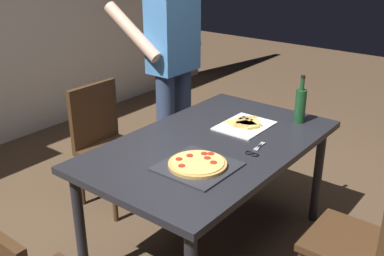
# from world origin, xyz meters

# --- Properties ---
(ground_plane) EXTENTS (12.00, 12.00, 0.00)m
(ground_plane) POSITION_xyz_m (0.00, 0.00, 0.00)
(ground_plane) COLOR brown
(dining_table) EXTENTS (1.57, 0.96, 0.75)m
(dining_table) POSITION_xyz_m (0.00, 0.00, 0.68)
(dining_table) COLOR #232328
(dining_table) RESTS_ON ground_plane
(chair_near_camera) EXTENTS (0.42, 0.42, 0.90)m
(chair_near_camera) POSITION_xyz_m (-0.00, -0.96, 0.51)
(chair_near_camera) COLOR #472D19
(chair_near_camera) RESTS_ON ground_plane
(chair_far_side) EXTENTS (0.42, 0.42, 0.90)m
(chair_far_side) POSITION_xyz_m (0.00, 0.96, 0.51)
(chair_far_side) COLOR #472D19
(chair_far_side) RESTS_ON ground_plane
(person_serving_pizza) EXTENTS (0.55, 0.54, 1.75)m
(person_serving_pizza) POSITION_xyz_m (0.51, 0.74, 1.00)
(person_serving_pizza) COLOR #38476B
(person_serving_pizza) RESTS_ON ground_plane
(pepperoni_pizza_on_tray) EXTENTS (0.37, 0.37, 0.04)m
(pepperoni_pizza_on_tray) POSITION_xyz_m (-0.31, -0.13, 0.77)
(pepperoni_pizza_on_tray) COLOR #2D2D33
(pepperoni_pizza_on_tray) RESTS_ON dining_table
(pizza_slices_on_towel) EXTENTS (0.36, 0.28, 0.03)m
(pizza_slices_on_towel) POSITION_xyz_m (0.33, -0.02, 0.76)
(pizza_slices_on_towel) COLOR white
(pizza_slices_on_towel) RESTS_ON dining_table
(wine_bottle) EXTENTS (0.07, 0.07, 0.32)m
(wine_bottle) POSITION_xyz_m (0.61, -0.26, 0.87)
(wine_bottle) COLOR #194723
(wine_bottle) RESTS_ON dining_table
(kitchen_scissors) EXTENTS (0.20, 0.09, 0.01)m
(kitchen_scissors) POSITION_xyz_m (0.04, -0.27, 0.76)
(kitchen_scissors) COLOR silver
(kitchen_scissors) RESTS_ON dining_table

